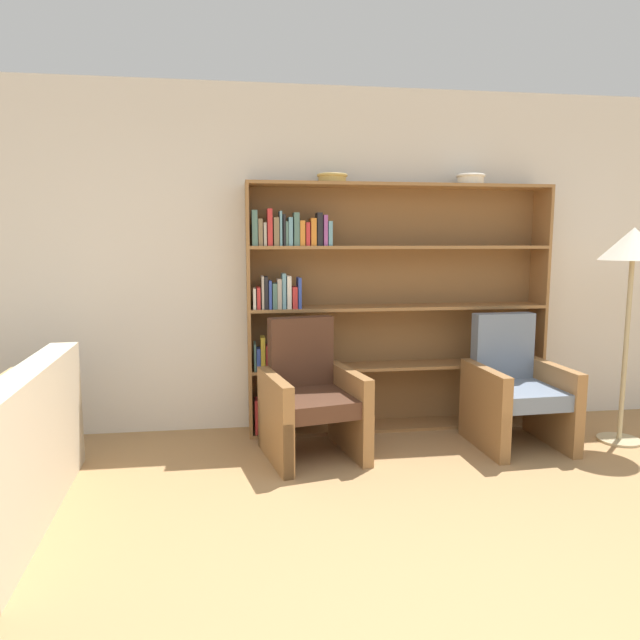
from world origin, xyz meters
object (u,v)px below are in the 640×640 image
at_px(bowl_brass, 470,179).
at_px(armchair_cushioned, 515,390).
at_px(bookshelf, 375,306).
at_px(armchair_leather, 310,398).
at_px(floor_lamp, 633,253).
at_px(bowl_olive, 332,178).

bearing_deg(bowl_brass, armchair_cushioned, -68.42).
distance_m(bookshelf, armchair_leather, 1.00).
relative_size(armchair_cushioned, floor_lamp, 0.60).
height_order(bowl_brass, floor_lamp, bowl_brass).
bearing_deg(floor_lamp, armchair_leather, 178.13).
relative_size(bookshelf, bowl_brass, 10.59).
xyz_separation_m(bowl_olive, armchair_leather, (-0.24, -0.51, -1.61)).
xyz_separation_m(armchair_leather, armchair_cushioned, (1.57, 0.00, 0.00)).
distance_m(bookshelf, bowl_olive, 1.07).
bearing_deg(bowl_brass, bowl_olive, 180.00).
bearing_deg(bowl_brass, bookshelf, 177.99).
xyz_separation_m(bookshelf, armchair_cushioned, (0.97, -0.54, -0.60)).
height_order(bowl_brass, armchair_leather, bowl_brass).
xyz_separation_m(bowl_brass, floor_lamp, (1.04, -0.59, -0.59)).
height_order(bowl_olive, floor_lamp, bowl_olive).
bearing_deg(armchair_leather, floor_lamp, 166.53).
bearing_deg(bowl_olive, bookshelf, 4.31).
xyz_separation_m(bookshelf, bowl_olive, (-0.36, -0.03, 1.01)).
relative_size(bowl_olive, armchair_leather, 0.25).
distance_m(bookshelf, armchair_cushioned, 1.26).
bearing_deg(bowl_olive, floor_lamp, -15.25).
distance_m(bowl_olive, armchair_leather, 1.70).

